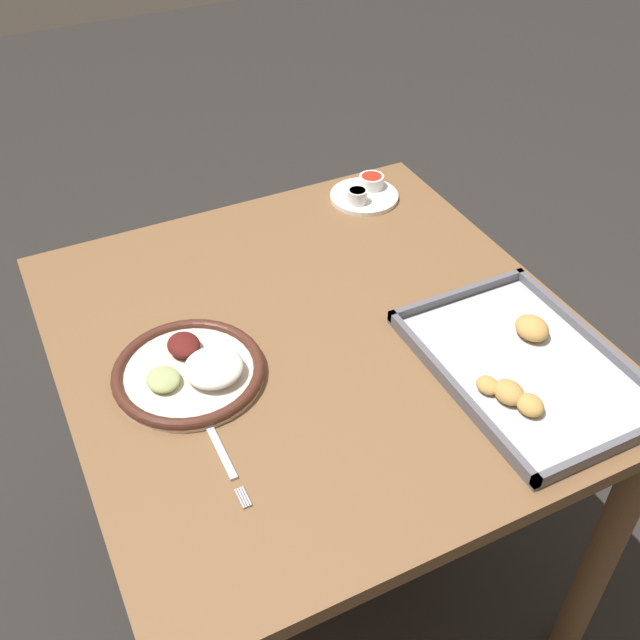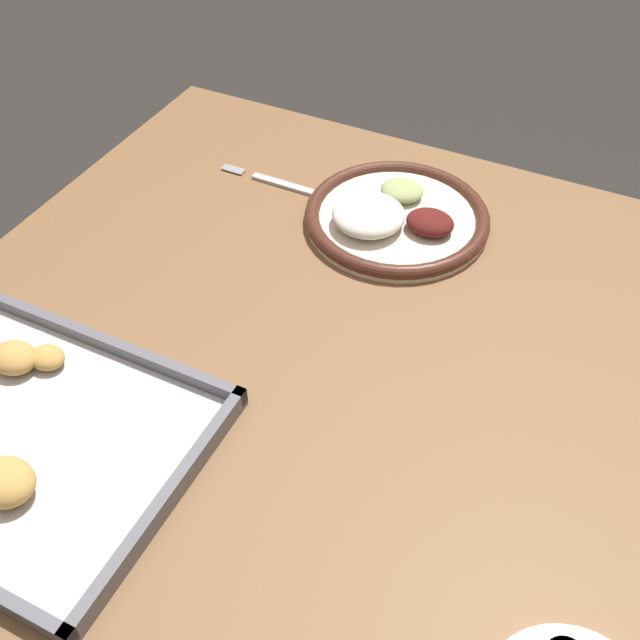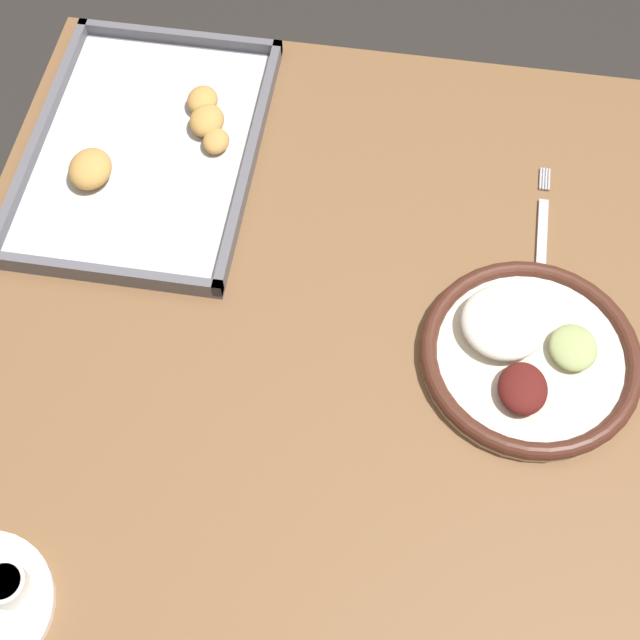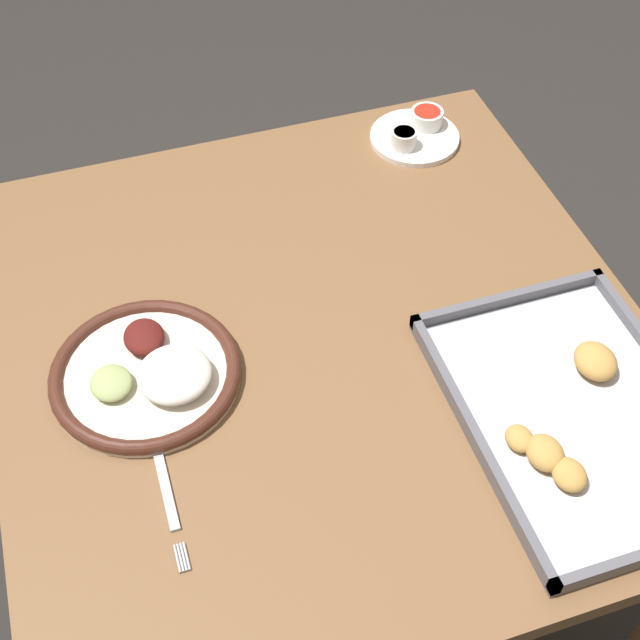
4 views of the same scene
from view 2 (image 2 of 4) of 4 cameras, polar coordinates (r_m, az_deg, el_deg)
The scene contains 5 objects.
ground_plane at distance 1.52m, azimuth -0.04°, elevation -21.36°, with size 8.00×8.00×0.00m, color #282623.
dining_table at distance 0.97m, azimuth -0.06°, elevation -6.50°, with size 0.93×0.89×0.75m.
dinner_plate at distance 1.03m, azimuth 5.85°, elevation 7.81°, with size 0.25×0.25×0.05m.
fork at distance 1.10m, azimuth -1.85°, elevation 10.02°, with size 0.22×0.01×0.00m.
baking_tray at distance 0.85m, azimuth -22.90°, elevation -7.48°, with size 0.41×0.29×0.04m.
Camera 2 is at (-0.26, 0.54, 1.39)m, focal length 42.00 mm.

